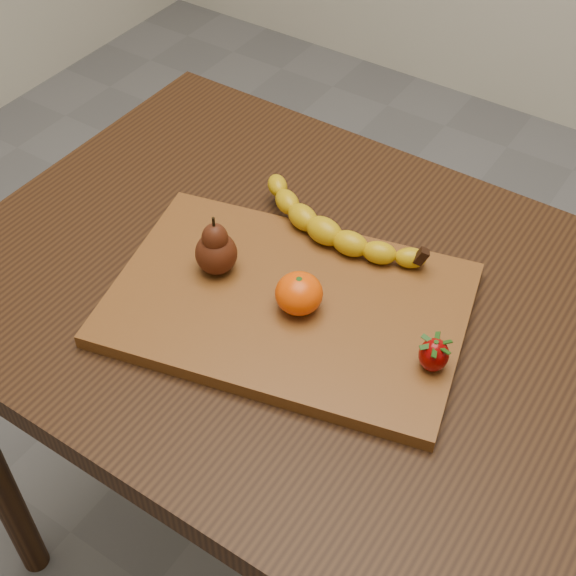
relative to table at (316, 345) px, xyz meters
The scene contains 7 objects.
ground 0.66m from the table, ahead, with size 3.50×3.50×0.00m, color slate.
table is the anchor object (origin of this frame).
cutting_board 0.12m from the table, 116.59° to the right, with size 0.45×0.30×0.02m, color brown.
banana 0.16m from the table, 117.22° to the left, with size 0.23×0.06×0.04m, color #CBA309, non-canonical shape.
pear 0.21m from the table, 160.42° to the right, with size 0.06×0.06×0.09m, color #451A0B, non-canonical shape.
mandarin 0.15m from the table, 90.86° to the right, with size 0.06×0.06×0.05m, color #F34A02.
strawberry 0.23m from the table, 11.78° to the right, with size 0.04×0.04×0.04m, color #850303, non-canonical shape.
Camera 1 is at (0.37, -0.63, 1.52)m, focal length 50.00 mm.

